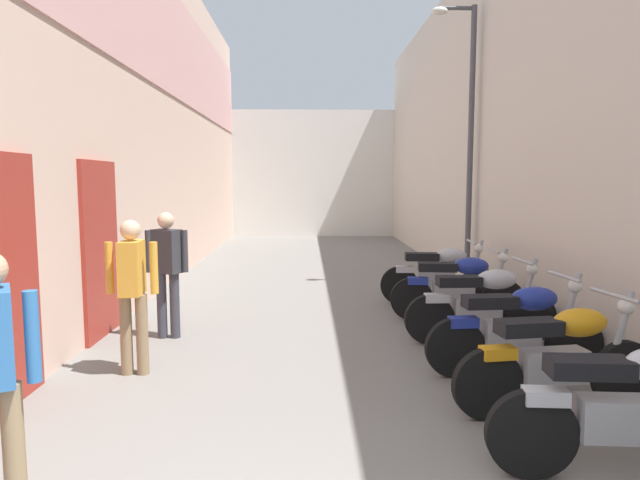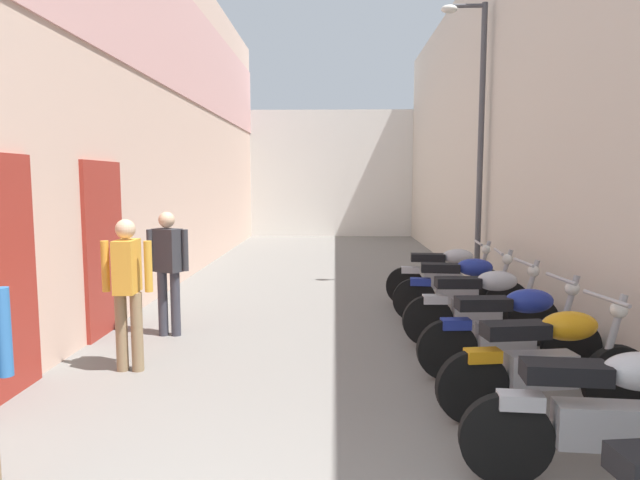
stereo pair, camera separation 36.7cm
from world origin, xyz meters
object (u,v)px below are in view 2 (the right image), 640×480
(motorcycle_seventh, at_px, (446,274))
(street_lamp, at_px, (476,127))
(motorcycle_second, at_px, (611,414))
(pedestrian_further_down, at_px, (168,264))
(motorcycle_sixth, at_px, (461,287))
(motorcycle_third, at_px, (548,360))
(motorcycle_fifth, at_px, (482,304))
(motorcycle_fourth, at_px, (511,329))
(pedestrian_mid_alley, at_px, (127,283))

(motorcycle_seventh, height_order, street_lamp, street_lamp)
(motorcycle_second, bearing_deg, pedestrian_further_down, 138.46)
(motorcycle_sixth, bearing_deg, motorcycle_second, -90.00)
(motorcycle_sixth, distance_m, street_lamp, 3.36)
(motorcycle_third, relative_size, street_lamp, 0.37)
(motorcycle_second, relative_size, motorcycle_sixth, 1.00)
(motorcycle_fifth, distance_m, pedestrian_further_down, 3.87)
(motorcycle_fourth, bearing_deg, pedestrian_mid_alley, 178.26)
(motorcycle_third, distance_m, motorcycle_seventh, 4.12)
(motorcycle_third, bearing_deg, pedestrian_further_down, 148.37)
(motorcycle_second, height_order, motorcycle_third, same)
(motorcycle_fourth, xyz_separation_m, motorcycle_fifth, (0.00, 1.09, 0.00))
(motorcycle_seventh, bearing_deg, motorcycle_fourth, -90.00)
(motorcycle_fifth, xyz_separation_m, pedestrian_further_down, (-3.83, 0.32, 0.42))
(motorcycle_second, distance_m, pedestrian_further_down, 5.13)
(motorcycle_sixth, relative_size, pedestrian_further_down, 1.18)
(motorcycle_third, xyz_separation_m, pedestrian_mid_alley, (-3.85, 1.06, 0.42))
(motorcycle_third, height_order, motorcycle_fourth, same)
(motorcycle_fourth, bearing_deg, motorcycle_fifth, 90.00)
(motorcycle_fifth, bearing_deg, pedestrian_mid_alley, -165.75)
(motorcycle_second, bearing_deg, pedestrian_mid_alley, 151.48)
(motorcycle_fourth, distance_m, motorcycle_seventh, 3.18)
(motorcycle_seventh, bearing_deg, street_lamp, 60.23)
(motorcycle_fourth, distance_m, motorcycle_sixth, 2.15)
(motorcycle_second, bearing_deg, street_lamp, 83.71)
(motorcycle_second, height_order, motorcycle_sixth, same)
(motorcycle_second, height_order, pedestrian_mid_alley, pedestrian_mid_alley)
(motorcycle_seventh, bearing_deg, motorcycle_second, -90.00)
(motorcycle_seventh, height_order, pedestrian_further_down, pedestrian_further_down)
(pedestrian_mid_alley, relative_size, street_lamp, 0.32)
(motorcycle_second, xyz_separation_m, motorcycle_sixth, (-0.00, 4.12, 0.00))
(motorcycle_sixth, relative_size, motorcycle_seventh, 1.00)
(motorcycle_sixth, distance_m, pedestrian_further_down, 3.92)
(motorcycle_fifth, relative_size, pedestrian_mid_alley, 1.18)
(pedestrian_mid_alley, bearing_deg, street_lamp, 43.35)
(motorcycle_third, bearing_deg, pedestrian_mid_alley, 164.64)
(motorcycle_seventh, bearing_deg, motorcycle_third, -90.00)
(motorcycle_second, height_order, motorcycle_fourth, same)
(motorcycle_sixth, bearing_deg, pedestrian_mid_alley, -152.18)
(motorcycle_fifth, bearing_deg, motorcycle_fourth, -90.00)
(motorcycle_second, bearing_deg, motorcycle_fourth, 90.00)
(motorcycle_second, distance_m, motorcycle_third, 1.03)
(motorcycle_fourth, distance_m, street_lamp, 5.06)
(pedestrian_further_down, bearing_deg, motorcycle_second, -41.54)
(motorcycle_second, relative_size, street_lamp, 0.37)
(motorcycle_third, relative_size, pedestrian_mid_alley, 1.17)
(motorcycle_sixth, height_order, pedestrian_further_down, pedestrian_further_down)
(motorcycle_fourth, xyz_separation_m, pedestrian_further_down, (-3.83, 1.42, 0.42))
(pedestrian_mid_alley, height_order, pedestrian_further_down, same)
(motorcycle_second, xyz_separation_m, motorcycle_seventh, (0.00, 5.16, 0.00))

